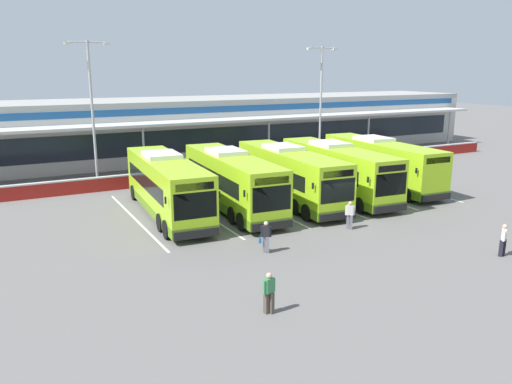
% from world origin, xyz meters
% --- Properties ---
extents(ground_plane, '(200.00, 200.00, 0.00)m').
position_xyz_m(ground_plane, '(0.00, 0.00, 0.00)').
color(ground_plane, '#605E5B').
extents(terminal_building, '(70.00, 13.00, 6.00)m').
position_xyz_m(terminal_building, '(-0.00, 26.91, 3.01)').
color(terminal_building, '#B7B7B2').
rests_on(terminal_building, ground).
extents(red_barrier_wall, '(60.00, 0.40, 1.10)m').
position_xyz_m(red_barrier_wall, '(0.00, 14.50, 0.56)').
color(red_barrier_wall, maroon).
rests_on(red_barrier_wall, ground).
extents(coach_bus_leftmost, '(3.54, 12.29, 3.78)m').
position_xyz_m(coach_bus_leftmost, '(-8.41, 6.17, 1.79)').
color(coach_bus_leftmost, '#9ED11E').
rests_on(coach_bus_leftmost, ground).
extents(coach_bus_left_centre, '(3.54, 12.29, 3.78)m').
position_xyz_m(coach_bus_left_centre, '(-4.22, 5.59, 1.79)').
color(coach_bus_left_centre, '#9ED11E').
rests_on(coach_bus_left_centre, ground).
extents(coach_bus_centre, '(3.54, 12.29, 3.78)m').
position_xyz_m(coach_bus_centre, '(0.07, 5.41, 1.79)').
color(coach_bus_centre, '#9ED11E').
rests_on(coach_bus_centre, ground).
extents(coach_bus_right_centre, '(3.54, 12.29, 3.78)m').
position_xyz_m(coach_bus_right_centre, '(3.96, 5.26, 1.79)').
color(coach_bus_right_centre, '#9ED11E').
rests_on(coach_bus_right_centre, ground).
extents(coach_bus_rightmost, '(3.54, 12.29, 3.78)m').
position_xyz_m(coach_bus_rightmost, '(8.62, 5.98, 1.79)').
color(coach_bus_rightmost, '#9ED11E').
rests_on(coach_bus_rightmost, ground).
extents(bay_stripe_far_west, '(0.14, 13.00, 0.01)m').
position_xyz_m(bay_stripe_far_west, '(-10.50, 6.00, 0.00)').
color(bay_stripe_far_west, silver).
rests_on(bay_stripe_far_west, ground).
extents(bay_stripe_west, '(0.14, 13.00, 0.01)m').
position_xyz_m(bay_stripe_west, '(-6.30, 6.00, 0.00)').
color(bay_stripe_west, silver).
rests_on(bay_stripe_west, ground).
extents(bay_stripe_mid_west, '(0.14, 13.00, 0.01)m').
position_xyz_m(bay_stripe_mid_west, '(-2.10, 6.00, 0.00)').
color(bay_stripe_mid_west, silver).
rests_on(bay_stripe_mid_west, ground).
extents(bay_stripe_centre, '(0.14, 13.00, 0.01)m').
position_xyz_m(bay_stripe_centre, '(2.10, 6.00, 0.00)').
color(bay_stripe_centre, silver).
rests_on(bay_stripe_centre, ground).
extents(bay_stripe_mid_east, '(0.14, 13.00, 0.01)m').
position_xyz_m(bay_stripe_mid_east, '(6.30, 6.00, 0.00)').
color(bay_stripe_mid_east, silver).
rests_on(bay_stripe_mid_east, ground).
extents(bay_stripe_east, '(0.14, 13.00, 0.01)m').
position_xyz_m(bay_stripe_east, '(10.50, 6.00, 0.00)').
color(bay_stripe_east, silver).
rests_on(bay_stripe_east, ground).
extents(pedestrian_with_handbag, '(0.63, 0.50, 1.62)m').
position_xyz_m(pedestrian_with_handbag, '(-6.24, -2.71, 0.86)').
color(pedestrian_with_handbag, slate).
rests_on(pedestrian_with_handbag, ground).
extents(pedestrian_in_dark_coat, '(0.54, 0.29, 1.62)m').
position_xyz_m(pedestrian_in_dark_coat, '(-9.23, -8.40, 0.87)').
color(pedestrian_in_dark_coat, '#4C4238').
rests_on(pedestrian_in_dark_coat, ground).
extents(pedestrian_child, '(0.51, 0.41, 1.62)m').
position_xyz_m(pedestrian_child, '(-0.16, -1.57, 0.87)').
color(pedestrian_child, slate).
rests_on(pedestrian_child, ground).
extents(pedestrian_near_bin, '(0.49, 0.39, 1.62)m').
position_xyz_m(pedestrian_near_bin, '(3.73, -8.49, 0.87)').
color(pedestrian_near_bin, black).
rests_on(pedestrian_near_bin, ground).
extents(lamp_post_west, '(3.24, 0.28, 11.00)m').
position_xyz_m(lamp_post_west, '(-10.72, 16.55, 6.29)').
color(lamp_post_west, '#9E9EA3').
rests_on(lamp_post_west, ground).
extents(lamp_post_centre, '(3.24, 0.28, 11.00)m').
position_xyz_m(lamp_post_centre, '(10.05, 16.21, 6.29)').
color(lamp_post_centre, '#9E9EA3').
rests_on(lamp_post_centre, ground).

